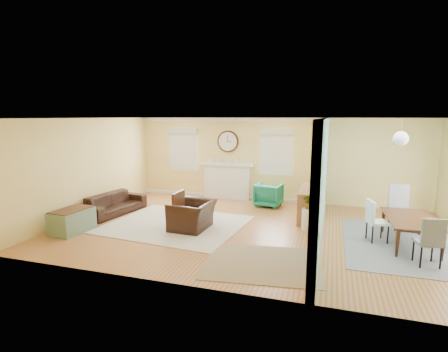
{
  "coord_description": "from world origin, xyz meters",
  "views": [
    {
      "loc": [
        1.71,
        -7.74,
        2.64
      ],
      "look_at": [
        -0.8,
        0.3,
        1.2
      ],
      "focal_mm": 28.0,
      "sensor_mm": 36.0,
      "label": 1
    }
  ],
  "objects_px": {
    "eames_chair": "(192,215)",
    "credenza": "(310,204)",
    "sofa": "(114,204)",
    "dining_table": "(411,232)",
    "green_chair": "(269,195)"
  },
  "relations": [
    {
      "from": "credenza",
      "to": "dining_table",
      "type": "height_order",
      "value": "credenza"
    },
    {
      "from": "sofa",
      "to": "dining_table",
      "type": "relative_size",
      "value": 1.15
    },
    {
      "from": "green_chair",
      "to": "dining_table",
      "type": "relative_size",
      "value": 0.45
    },
    {
      "from": "green_chair",
      "to": "dining_table",
      "type": "distance_m",
      "value": 4.1
    },
    {
      "from": "credenza",
      "to": "dining_table",
      "type": "bearing_deg",
      "value": -32.88
    },
    {
      "from": "sofa",
      "to": "green_chair",
      "type": "xyz_separation_m",
      "value": [
        3.91,
        2.06,
        0.06
      ]
    },
    {
      "from": "eames_chair",
      "to": "credenza",
      "type": "relative_size",
      "value": 0.64
    },
    {
      "from": "dining_table",
      "to": "sofa",
      "type": "bearing_deg",
      "value": 85.43
    },
    {
      "from": "sofa",
      "to": "credenza",
      "type": "bearing_deg",
      "value": -69.69
    },
    {
      "from": "eames_chair",
      "to": "credenza",
      "type": "bearing_deg",
      "value": 126.84
    },
    {
      "from": "eames_chair",
      "to": "credenza",
      "type": "xyz_separation_m",
      "value": [
        2.6,
        1.73,
        0.07
      ]
    },
    {
      "from": "eames_chair",
      "to": "dining_table",
      "type": "xyz_separation_m",
      "value": [
        4.72,
        0.36,
        -0.04
      ]
    },
    {
      "from": "sofa",
      "to": "credenza",
      "type": "relative_size",
      "value": 1.18
    },
    {
      "from": "eames_chair",
      "to": "dining_table",
      "type": "height_order",
      "value": "eames_chair"
    },
    {
      "from": "sofa",
      "to": "dining_table",
      "type": "distance_m",
      "value": 7.3
    }
  ]
}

